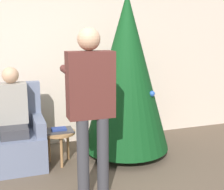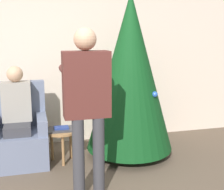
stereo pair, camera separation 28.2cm
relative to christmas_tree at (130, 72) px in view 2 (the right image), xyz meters
The scene contains 8 objects.
wall_back 1.20m from the christmas_tree, 139.96° to the left, with size 8.00×0.06×2.70m.
christmas_tree is the anchor object (origin of this frame).
armchair 1.65m from the christmas_tree, behind, with size 0.71×0.69×1.02m.
person_seated 1.52m from the christmas_tree, behind, with size 0.36×0.46×1.24m.
person_standing 1.15m from the christmas_tree, 129.63° to the right, with size 0.47×0.57×1.70m.
side_stool 1.20m from the christmas_tree, behind, with size 0.41×0.41×0.42m.
laptop 1.15m from the christmas_tree, behind, with size 0.35×0.25×0.02m.
book 1.14m from the christmas_tree, behind, with size 0.18×0.12×0.02m.
Camera 2 is at (-0.35, -2.38, 1.67)m, focal length 50.00 mm.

